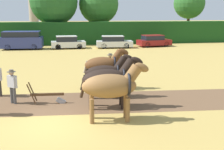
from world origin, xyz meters
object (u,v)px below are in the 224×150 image
at_px(farmer_beside_team, 110,64).
at_px(parked_van, 22,40).
at_px(draft_horse_trail_right, 104,65).
at_px(plow, 50,97).
at_px(tree_center, 189,3).
at_px(parked_car_left, 68,42).
at_px(draft_horse_lead_right, 109,79).
at_px(tree_center_left, 99,4).
at_px(tree_left, 54,1).
at_px(draft_horse_lead_left, 112,86).
at_px(farmer_at_plow, 12,84).
at_px(parked_car_center, 154,41).
at_px(draft_horse_trail_left, 106,73).
at_px(parked_car_center_left, 114,42).

distance_m(farmer_beside_team, parked_van, 18.09).
bearing_deg(draft_horse_trail_right, plow, -138.97).
distance_m(tree_center, plow, 35.26).
bearing_deg(parked_car_left, draft_horse_lead_right, -88.30).
xyz_separation_m(tree_center_left, plow, (-5.68, -28.19, -5.00)).
bearing_deg(tree_center_left, parked_van, -142.79).
bearing_deg(plow, farmer_beside_team, 54.42).
bearing_deg(tree_left, plow, -88.69).
distance_m(draft_horse_lead_left, parked_car_left, 23.18).
relative_size(farmer_at_plow, parked_van, 0.35).
height_order(tree_left, farmer_at_plow, tree_left).
height_order(tree_center, parked_car_center, tree_center).
distance_m(draft_horse_lead_right, draft_horse_trail_right, 3.20).
bearing_deg(farmer_at_plow, tree_left, 38.25).
xyz_separation_m(draft_horse_trail_left, parked_van, (-7.03, 20.07, -0.19)).
distance_m(tree_left, farmer_beside_team, 23.29).
xyz_separation_m(parked_van, parked_car_center_left, (10.75, -0.49, -0.37)).
xyz_separation_m(draft_horse_trail_left, farmer_beside_team, (0.79, 3.75, -0.26)).
bearing_deg(parked_van, tree_center_left, 39.69).
distance_m(plow, farmer_at_plow, 1.88).
distance_m(tree_center_left, parked_car_center, 10.61).
distance_m(tree_left, draft_horse_lead_right, 28.31).
height_order(draft_horse_trail_left, plow, draft_horse_trail_left).
distance_m(tree_center_left, draft_horse_lead_right, 29.60).
distance_m(tree_left, parked_car_center_left, 10.92).
height_order(parked_van, parked_car_center, parked_van).
relative_size(draft_horse_lead_left, parked_van, 0.59).
bearing_deg(parked_car_center, parked_car_center_left, 177.75).
height_order(farmer_at_plow, parked_car_left, farmer_at_plow).
height_order(tree_center_left, parked_car_center_left, tree_center_left).
bearing_deg(draft_horse_lead_right, draft_horse_lead_left, -90.41).
height_order(draft_horse_lead_right, parked_van, draft_horse_lead_right).
relative_size(tree_center_left, tree_center, 1.03).
bearing_deg(tree_left, draft_horse_lead_left, -83.80).
height_order(draft_horse_trail_right, farmer_at_plow, draft_horse_trail_right).
xyz_separation_m(draft_horse_trail_right, farmer_beside_team, (0.69, 2.16, -0.38)).
height_order(tree_center_left, draft_horse_trail_right, tree_center_left).
height_order(draft_horse_trail_right, parked_car_left, draft_horse_trail_right).
bearing_deg(parked_car_center_left, parked_van, -179.02).
distance_m(farmer_beside_team, parked_car_center, 18.34).
bearing_deg(parked_car_center, tree_center, 35.73).
xyz_separation_m(draft_horse_trail_left, parked_car_center_left, (3.73, 19.58, -0.55)).
height_order(farmer_at_plow, farmer_beside_team, farmer_beside_team).
xyz_separation_m(draft_horse_trail_right, parked_car_center, (8.80, 18.60, -0.68)).
bearing_deg(draft_horse_lead_left, plow, 138.95).
xyz_separation_m(farmer_beside_team, parked_car_center_left, (2.94, 15.83, -0.30)).
distance_m(tree_left, parked_car_left, 8.13).
height_order(draft_horse_lead_left, parked_van, draft_horse_lead_left).
distance_m(farmer_at_plow, farmer_beside_team, 6.73).
relative_size(draft_horse_lead_left, parked_car_center, 0.65).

